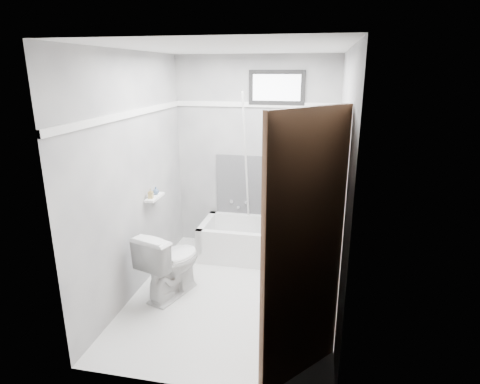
% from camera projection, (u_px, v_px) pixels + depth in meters
% --- Properties ---
extents(floor, '(2.60, 2.60, 0.00)m').
position_uv_depth(floor, '(233.00, 294.00, 4.14)').
color(floor, white).
rests_on(floor, ground).
extents(ceiling, '(2.60, 2.60, 0.00)m').
position_uv_depth(ceiling, '(232.00, 48.00, 3.44)').
color(ceiling, silver).
rests_on(ceiling, floor).
extents(wall_back, '(2.00, 0.02, 2.40)m').
position_uv_depth(wall_back, '(255.00, 155.00, 5.01)').
color(wall_back, slate).
rests_on(wall_back, floor).
extents(wall_front, '(2.00, 0.02, 2.40)m').
position_uv_depth(wall_front, '(189.00, 236.00, 2.57)').
color(wall_front, slate).
rests_on(wall_front, floor).
extents(wall_left, '(0.02, 2.60, 2.40)m').
position_uv_depth(wall_left, '(134.00, 177.00, 3.98)').
color(wall_left, slate).
rests_on(wall_left, floor).
extents(wall_right, '(0.02, 2.60, 2.40)m').
position_uv_depth(wall_right, '(341.00, 188.00, 3.60)').
color(wall_right, slate).
rests_on(wall_right, floor).
extents(bathtub, '(1.50, 0.70, 0.42)m').
position_uv_depth(bathtub, '(262.00, 241.00, 4.92)').
color(bathtub, white).
rests_on(bathtub, floor).
extents(office_chair, '(0.76, 0.76, 1.04)m').
position_uv_depth(office_chair, '(294.00, 209.00, 4.77)').
color(office_chair, slate).
rests_on(office_chair, bathtub).
extents(toilet, '(0.61, 0.81, 0.70)m').
position_uv_depth(toilet, '(171.00, 263.00, 4.05)').
color(toilet, white).
rests_on(toilet, floor).
extents(door, '(0.78, 0.78, 2.00)m').
position_uv_depth(door, '(343.00, 277.00, 2.46)').
color(door, brown).
rests_on(door, floor).
extents(window, '(0.66, 0.04, 0.40)m').
position_uv_depth(window, '(277.00, 88.00, 4.70)').
color(window, black).
rests_on(window, wall_back).
extents(backerboard, '(1.50, 0.02, 0.78)m').
position_uv_depth(backerboard, '(274.00, 187.00, 5.06)').
color(backerboard, '#4C4C4F').
rests_on(backerboard, wall_back).
extents(trim_back, '(2.00, 0.02, 0.06)m').
position_uv_depth(trim_back, '(256.00, 105.00, 4.81)').
color(trim_back, white).
rests_on(trim_back, wall_back).
extents(trim_left, '(0.02, 2.60, 0.06)m').
position_uv_depth(trim_left, '(131.00, 114.00, 3.79)').
color(trim_left, white).
rests_on(trim_left, wall_left).
extents(pole, '(0.02, 0.53, 1.89)m').
position_uv_depth(pole, '(246.00, 171.00, 4.84)').
color(pole, silver).
rests_on(pole, bathtub).
extents(shelf, '(0.10, 0.32, 0.02)m').
position_uv_depth(shelf, '(155.00, 197.00, 4.33)').
color(shelf, white).
rests_on(shelf, wall_left).
extents(soap_bottle_a, '(0.06, 0.06, 0.11)m').
position_uv_depth(soap_bottle_a, '(151.00, 193.00, 4.24)').
color(soap_bottle_a, '#A18B50').
rests_on(soap_bottle_a, shelf).
extents(soap_bottle_b, '(0.07, 0.07, 0.08)m').
position_uv_depth(soap_bottle_b, '(156.00, 190.00, 4.37)').
color(soap_bottle_b, '#465F81').
rests_on(soap_bottle_b, shelf).
extents(faucet, '(0.26, 0.10, 0.16)m').
position_uv_depth(faucet, '(239.00, 204.00, 5.20)').
color(faucet, silver).
rests_on(faucet, wall_back).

